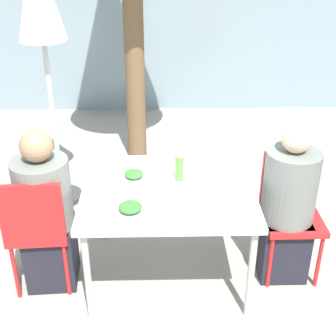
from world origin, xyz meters
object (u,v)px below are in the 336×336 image
at_px(chair_left, 37,225).
at_px(salad_bowl, 208,192).
at_px(person_left, 46,216).
at_px(chair_right, 291,204).
at_px(bottle, 179,168).
at_px(closed_umbrella, 39,5).
at_px(drinking_cup, 111,168).
at_px(person_right, 287,208).

bearing_deg(chair_left, salad_bowl, -1.84).
relative_size(person_left, chair_right, 1.31).
bearing_deg(chair_left, person_left, 57.93).
bearing_deg(salad_bowl, bottle, 129.74).
bearing_deg(chair_left, chair_right, 3.60).
xyz_separation_m(person_left, salad_bowl, (1.08, -0.05, 0.20)).
relative_size(closed_umbrella, drinking_cup, 26.17).
height_order(chair_right, closed_umbrella, closed_umbrella).
distance_m(chair_left, person_left, 0.10).
relative_size(chair_right, closed_umbrella, 0.40).
height_order(chair_left, closed_umbrella, closed_umbrella).
height_order(closed_umbrella, bottle, closed_umbrella).
xyz_separation_m(drinking_cup, salad_bowl, (0.65, -0.31, -0.02)).
height_order(chair_left, person_left, person_left).
bearing_deg(chair_right, bottle, -2.18).
xyz_separation_m(bottle, drinking_cup, (-0.47, 0.10, -0.05)).
distance_m(person_left, closed_umbrella, 1.62).
xyz_separation_m(chair_left, bottle, (0.95, 0.24, 0.29)).
height_order(chair_right, bottle, bottle).
bearing_deg(salad_bowl, person_left, 177.33).
bearing_deg(salad_bowl, chair_left, -178.33).
bearing_deg(bottle, closed_umbrella, 137.73).
xyz_separation_m(chair_left, person_right, (1.69, 0.14, 0.02)).
relative_size(closed_umbrella, bottle, 11.48).
bearing_deg(chair_right, person_right, 57.93).
relative_size(closed_umbrella, salad_bowl, 12.78).
relative_size(chair_left, drinking_cup, 10.41).
xyz_separation_m(person_right, bottle, (-0.74, 0.11, 0.26)).
height_order(person_left, salad_bowl, person_left).
bearing_deg(closed_umbrella, salad_bowl, -43.58).
distance_m(chair_left, chair_right, 1.75).
relative_size(person_right, drinking_cup, 13.75).
bearing_deg(drinking_cup, person_right, -9.77).
distance_m(person_left, bottle, 0.95).
height_order(person_right, salad_bowl, person_right).
xyz_separation_m(person_left, closed_umbrella, (-0.14, 1.10, 1.18)).
height_order(person_left, closed_umbrella, closed_umbrella).
xyz_separation_m(person_right, closed_umbrella, (-1.78, 1.05, 1.18)).
distance_m(chair_right, salad_bowl, 0.68).
height_order(chair_right, person_right, person_right).
height_order(bottle, salad_bowl, bottle).
relative_size(chair_right, bottle, 4.57).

